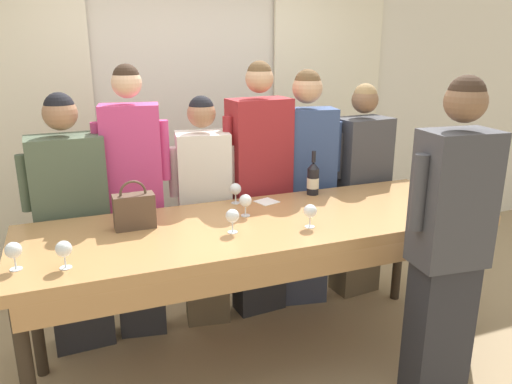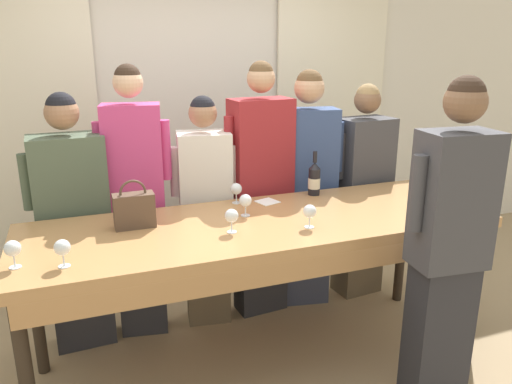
{
  "view_description": "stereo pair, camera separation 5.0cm",
  "coord_description": "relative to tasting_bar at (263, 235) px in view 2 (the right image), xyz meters",
  "views": [
    {
      "loc": [
        -1.03,
        -2.55,
        1.97
      ],
      "look_at": [
        0.0,
        0.09,
        1.11
      ],
      "focal_mm": 35.0,
      "sensor_mm": 36.0,
      "label": 1
    },
    {
      "loc": [
        -0.99,
        -2.57,
        1.97
      ],
      "look_at": [
        0.0,
        0.09,
        1.11
      ],
      "focal_mm": 35.0,
      "sensor_mm": 36.0,
      "label": 2
    }
  ],
  "objects": [
    {
      "name": "guest_pink_top",
      "position": [
        -0.64,
        0.65,
        0.08
      ],
      "size": [
        0.48,
        0.26,
        1.84
      ],
      "color": "#28282D",
      "rests_on": "ground_plane"
    },
    {
      "name": "wine_glass_center_mid",
      "position": [
        -0.03,
        0.39,
        0.17
      ],
      "size": [
        0.08,
        0.08,
        0.13
      ],
      "color": "white",
      "rests_on": "tasting_bar"
    },
    {
      "name": "wine_glass_center_right",
      "position": [
        -0.22,
        -0.1,
        0.18
      ],
      "size": [
        0.08,
        0.08,
        0.13
      ],
      "color": "white",
      "rests_on": "tasting_bar"
    },
    {
      "name": "guest_cream_sweater",
      "position": [
        -0.17,
        0.65,
        -0.05
      ],
      "size": [
        0.47,
        0.31,
        1.63
      ],
      "color": "brown",
      "rests_on": "ground_plane"
    },
    {
      "name": "handbag",
      "position": [
        -0.71,
        0.17,
        0.19
      ],
      "size": [
        0.23,
        0.11,
        0.28
      ],
      "color": "brown",
      "rests_on": "tasting_bar"
    },
    {
      "name": "tasting_bar",
      "position": [
        0.0,
        0.0,
        0.0
      ],
      "size": [
        2.76,
        0.9,
        0.96
      ],
      "color": "#B27F4C",
      "rests_on": "ground_plane"
    },
    {
      "name": "wine_glass_center_left",
      "position": [
        -1.09,
        -0.24,
        0.18
      ],
      "size": [
        0.08,
        0.08,
        0.13
      ],
      "color": "white",
      "rests_on": "tasting_bar"
    },
    {
      "name": "host_pouring",
      "position": [
        0.74,
        -0.69,
        0.07
      ],
      "size": [
        0.48,
        0.27,
        1.82
      ],
      "color": "#28282D",
      "rests_on": "ground_plane"
    },
    {
      "name": "guest_beige_cap",
      "position": [
        1.08,
        0.65,
        -0.03
      ],
      "size": [
        0.52,
        0.31,
        1.67
      ],
      "color": "brown",
      "rests_on": "ground_plane"
    },
    {
      "name": "napkin",
      "position": [
        0.16,
        0.34,
        0.08
      ],
      "size": [
        0.16,
        0.16,
        0.0
      ],
      "color": "white",
      "rests_on": "tasting_bar"
    },
    {
      "name": "curtain_panel_right",
      "position": [
        1.32,
        1.65,
        0.47
      ],
      "size": [
        1.09,
        0.03,
        2.69
      ],
      "color": "#EFE5C6",
      "rests_on": "ground_plane"
    },
    {
      "name": "wine_glass_front_right",
      "position": [
        -1.3,
        -0.17,
        0.17
      ],
      "size": [
        0.08,
        0.08,
        0.13
      ],
      "color": "white",
      "rests_on": "tasting_bar"
    },
    {
      "name": "guest_striped_shirt",
      "position": [
        0.24,
        0.65,
        0.07
      ],
      "size": [
        0.54,
        0.27,
        1.85
      ],
      "color": "#28282D",
      "rests_on": "ground_plane"
    },
    {
      "name": "guest_olive_jacket",
      "position": [
        -1.04,
        0.65,
        -0.03
      ],
      "size": [
        0.56,
        0.29,
        1.68
      ],
      "color": "#28282D",
      "rests_on": "ground_plane"
    },
    {
      "name": "wine_glass_front_left",
      "position": [
        0.21,
        -0.18,
        0.17
      ],
      "size": [
        0.08,
        0.08,
        0.13
      ],
      "color": "white",
      "rests_on": "tasting_bar"
    },
    {
      "name": "wine_glass_front_mid",
      "position": [
        -0.06,
        0.14,
        0.17
      ],
      "size": [
        0.08,
        0.08,
        0.13
      ],
      "color": "white",
      "rests_on": "tasting_bar"
    },
    {
      "name": "wine_bottle",
      "position": [
        0.52,
        0.38,
        0.19
      ],
      "size": [
        0.08,
        0.08,
        0.3
      ],
      "color": "black",
      "rests_on": "tasting_bar"
    },
    {
      "name": "guest_navy_coat",
      "position": [
        0.6,
        0.65,
        0.05
      ],
      "size": [
        0.54,
        0.29,
        1.79
      ],
      "color": "#383D51",
      "rests_on": "ground_plane"
    },
    {
      "name": "curtain_panel_left",
      "position": [
        -1.32,
        1.65,
        0.47
      ],
      "size": [
        1.09,
        0.03,
        2.69
      ],
      "color": "#EFE5C6",
      "rests_on": "ground_plane"
    },
    {
      "name": "wall_back",
      "position": [
        0.0,
        1.72,
        0.52
      ],
      "size": [
        12.0,
        0.06,
        2.8
      ],
      "color": "silver",
      "rests_on": "ground_plane"
    },
    {
      "name": "ground_plane",
      "position": [
        0.0,
        0.02,
        -0.88
      ],
      "size": [
        18.0,
        18.0,
        0.0
      ],
      "primitive_type": "plane",
      "color": "tan"
    }
  ]
}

